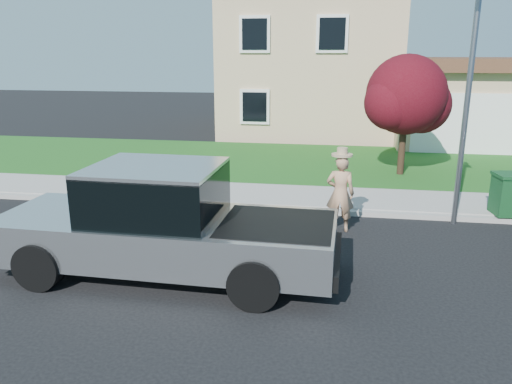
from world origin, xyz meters
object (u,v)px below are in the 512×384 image
(pickup_truck, at_px, (165,225))
(ornamental_tree, at_px, (407,99))
(trash_bin, at_px, (507,194))
(street_lamp, at_px, (469,92))
(woman, at_px, (340,192))

(pickup_truck, relative_size, ornamental_tree, 1.65)
(ornamental_tree, bearing_deg, trash_bin, -64.42)
(pickup_truck, height_order, street_lamp, street_lamp)
(ornamental_tree, relative_size, street_lamp, 0.70)
(pickup_truck, relative_size, street_lamp, 1.15)
(pickup_truck, distance_m, ornamental_tree, 9.77)
(ornamental_tree, xyz_separation_m, street_lamp, (0.69, -4.52, 0.55))
(street_lamp, bearing_deg, trash_bin, 28.88)
(pickup_truck, height_order, woman, pickup_truck)
(pickup_truck, bearing_deg, trash_bin, 32.39)
(woman, bearing_deg, trash_bin, -156.69)
(trash_bin, distance_m, street_lamp, 2.75)
(street_lamp, bearing_deg, pickup_truck, -140.29)
(woman, distance_m, ornamental_tree, 5.95)
(ornamental_tree, relative_size, trash_bin, 3.79)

